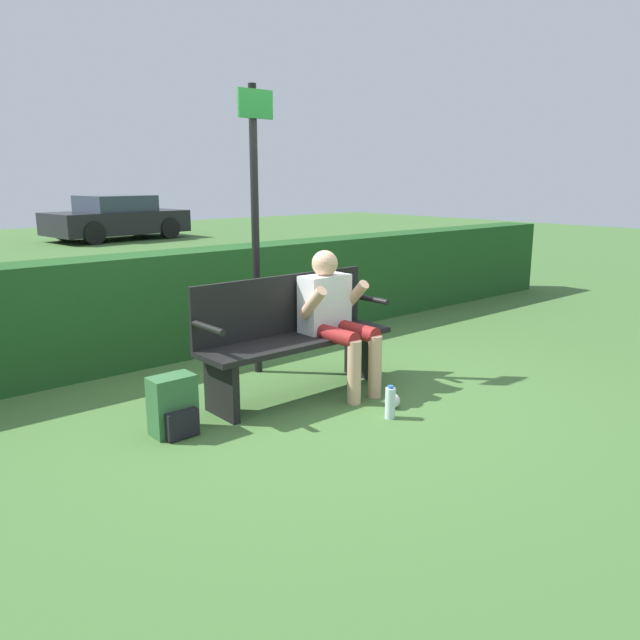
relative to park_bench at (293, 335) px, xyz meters
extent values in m
plane|color=#426B33|center=(0.00, -0.07, -0.50)|extent=(40.00, 40.00, 0.00)
cube|color=#1E4C1E|center=(0.00, 1.67, 0.03)|extent=(12.00, 0.49, 1.05)
cube|color=black|center=(0.00, -0.07, -0.04)|extent=(1.72, 0.45, 0.05)
cube|color=black|center=(0.00, 0.14, 0.23)|extent=(1.72, 0.04, 0.49)
cube|color=black|center=(-0.74, -0.07, -0.28)|extent=(0.06, 0.41, 0.44)
cube|color=black|center=(0.74, -0.07, -0.28)|extent=(0.06, 0.41, 0.44)
cylinder|color=black|center=(-0.83, -0.07, 0.21)|extent=(0.05, 0.41, 0.05)
cylinder|color=black|center=(0.83, -0.07, 0.21)|extent=(0.05, 0.41, 0.05)
cube|color=silver|center=(0.33, -0.02, 0.23)|extent=(0.42, 0.22, 0.48)
sphere|color=#DBA884|center=(0.33, -0.02, 0.57)|extent=(0.22, 0.22, 0.22)
cylinder|color=maroon|center=(0.21, -0.27, 0.02)|extent=(0.13, 0.49, 0.13)
cylinder|color=maroon|center=(0.44, -0.27, 0.02)|extent=(0.13, 0.49, 0.13)
cylinder|color=#DBA884|center=(0.21, -0.52, -0.24)|extent=(0.11, 0.11, 0.52)
cylinder|color=#DBA884|center=(0.44, -0.52, -0.24)|extent=(0.11, 0.11, 0.52)
cylinder|color=#DBA884|center=(0.09, -0.14, 0.28)|extent=(0.09, 0.30, 0.30)
cylinder|color=#DBA884|center=(0.56, -0.14, 0.28)|extent=(0.09, 0.30, 0.30)
cube|color=#336638|center=(-1.16, -0.11, -0.29)|extent=(0.31, 0.19, 0.42)
cube|color=black|center=(-1.16, -0.24, -0.40)|extent=(0.23, 0.07, 0.19)
cylinder|color=silver|center=(0.20, -0.92, -0.38)|extent=(0.08, 0.08, 0.24)
cylinder|color=#2D66B2|center=(0.20, -0.92, -0.25)|extent=(0.04, 0.04, 0.02)
cylinder|color=black|center=(0.12, 0.68, 0.77)|extent=(0.07, 0.07, 2.54)
cube|color=#196626|center=(0.12, 0.63, 1.87)|extent=(0.35, 0.02, 0.24)
cube|color=black|center=(4.37, 13.80, 0.00)|extent=(4.02, 2.29, 0.63)
cube|color=#333D4C|center=(4.37, 13.80, 0.54)|extent=(2.01, 1.85, 0.45)
cylinder|color=black|center=(5.45, 14.83, -0.19)|extent=(0.63, 0.25, 0.62)
cylinder|color=black|center=(5.65, 13.04, -0.19)|extent=(0.63, 0.25, 0.62)
cylinder|color=black|center=(3.09, 14.57, -0.19)|extent=(0.63, 0.25, 0.62)
cylinder|color=black|center=(3.29, 12.78, -0.19)|extent=(0.63, 0.25, 0.62)
sphere|color=silver|center=(0.37, -0.79, -0.44)|extent=(0.12, 0.12, 0.12)
camera|label=1|loc=(-3.07, -3.91, 1.26)|focal=35.00mm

